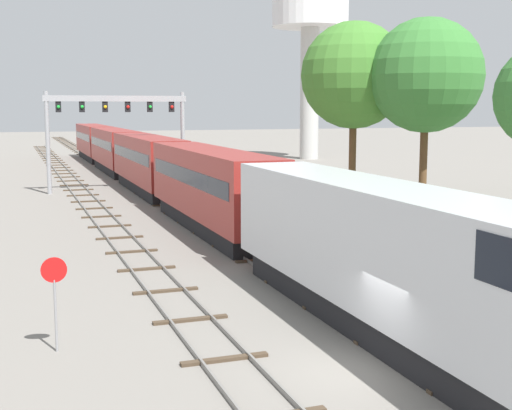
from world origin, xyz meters
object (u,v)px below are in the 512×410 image
at_px(signal_gantry, 117,118).
at_px(trackside_tree_left, 426,76).
at_px(stop_sign, 55,291).
at_px(passenger_train, 147,162).
at_px(water_tower, 310,22).
at_px(trackside_tree_right, 354,76).

xyz_separation_m(signal_gantry, trackside_tree_left, (19.44, -17.10, 3.16)).
xyz_separation_m(stop_sign, trackside_tree_left, (27.19, 22.62, 7.59)).
distance_m(passenger_train, water_tower, 45.20).
bearing_deg(passenger_train, stop_sign, -104.59).
relative_size(passenger_train, trackside_tree_right, 7.19).
height_order(water_tower, trackside_tree_right, water_tower).
relative_size(signal_gantry, trackside_tree_left, 0.89).
xyz_separation_m(signal_gantry, water_tower, (31.01, 29.55, 12.57)).
bearing_deg(signal_gantry, stop_sign, -101.04).
distance_m(stop_sign, trackside_tree_right, 37.06).
bearing_deg(stop_sign, signal_gantry, 78.96).
distance_m(signal_gantry, stop_sign, 40.71).
bearing_deg(stop_sign, trackside_tree_left, 39.76).
height_order(signal_gantry, trackside_tree_left, trackside_tree_left).
distance_m(water_tower, trackside_tree_left, 48.98).
distance_m(water_tower, trackside_tree_right, 45.51).
distance_m(passenger_train, trackside_tree_left, 24.34).
distance_m(signal_gantry, trackside_tree_right, 20.63).
height_order(water_tower, stop_sign, water_tower).
distance_m(passenger_train, stop_sign, 39.71).
distance_m(trackside_tree_left, trackside_tree_right, 5.73).
distance_m(signal_gantry, trackside_tree_left, 26.09).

